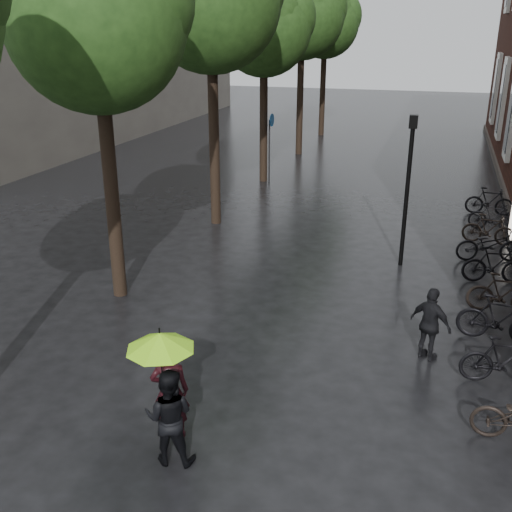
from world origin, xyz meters
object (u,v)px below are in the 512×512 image
at_px(parked_bicycles, 497,270).
at_px(person_burgundy, 170,391).
at_px(pedestrian_walking, 430,324).
at_px(lamp_post, 408,177).
at_px(person_black, 169,417).

bearing_deg(parked_bicycles, person_burgundy, -124.47).
relative_size(pedestrian_walking, lamp_post, 0.37).
bearing_deg(lamp_post, person_burgundy, -108.68).
distance_m(person_burgundy, pedestrian_walking, 5.22).
xyz_separation_m(person_black, lamp_post, (2.64, 9.02, 1.67)).
xyz_separation_m(pedestrian_walking, lamp_post, (-0.88, 4.87, 1.69)).
bearing_deg(parked_bicycles, lamp_post, 159.40).
distance_m(person_black, parked_bicycles, 9.55).
bearing_deg(person_black, person_burgundy, -76.83).
relative_size(person_black, pedestrian_walking, 1.03).
bearing_deg(lamp_post, person_black, -106.31).
height_order(person_black, lamp_post, lamp_post).
bearing_deg(pedestrian_walking, parked_bicycles, -79.87).
relative_size(pedestrian_walking, parked_bicycles, 0.11).
bearing_deg(person_black, lamp_post, -116.63).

